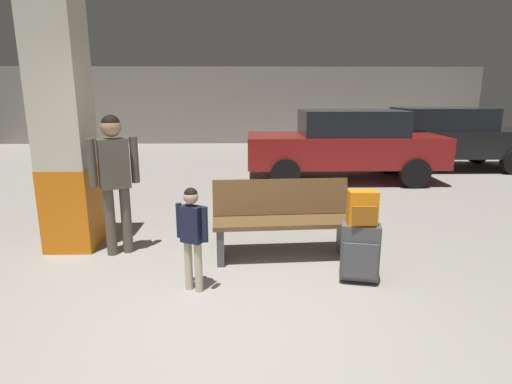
{
  "coord_description": "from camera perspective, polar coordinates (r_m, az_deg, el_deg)",
  "views": [
    {
      "loc": [
        0.17,
        -2.95,
        1.87
      ],
      "look_at": [
        0.28,
        1.3,
        0.85
      ],
      "focal_mm": 29.13,
      "sensor_mm": 36.0,
      "label": 1
    }
  ],
  "objects": [
    {
      "name": "ground_plane",
      "position": [
        7.21,
        -2.78,
        -1.98
      ],
      "size": [
        18.0,
        18.0,
        0.1
      ],
      "primitive_type": "cube",
      "color": "gray"
    },
    {
      "name": "garage_back_wall",
      "position": [
        15.81,
        -2.15,
        11.76
      ],
      "size": [
        18.0,
        0.12,
        2.8
      ],
      "primitive_type": "cube",
      "color": "gray",
      "rests_on": "ground_plane"
    },
    {
      "name": "structural_pillar",
      "position": [
        5.39,
        -24.96,
        8.88
      ],
      "size": [
        0.57,
        0.57,
        3.13
      ],
      "color": "orange",
      "rests_on": "ground_plane"
    },
    {
      "name": "bench",
      "position": [
        4.8,
        3.68,
        -3.85
      ],
      "size": [
        1.63,
        0.62,
        0.89
      ],
      "color": "brown",
      "rests_on": "ground_plane"
    },
    {
      "name": "suitcase",
      "position": [
        4.31,
        14.07,
        -7.97
      ],
      "size": [
        0.41,
        0.3,
        0.6
      ],
      "color": "#4C4C51",
      "rests_on": "ground_plane"
    },
    {
      "name": "backpack_bright",
      "position": [
        4.17,
        14.43,
        -2.21
      ],
      "size": [
        0.29,
        0.2,
        0.34
      ],
      "color": "orange",
      "rests_on": "suitcase"
    },
    {
      "name": "child",
      "position": [
        3.95,
        -8.77,
        -4.96
      ],
      "size": [
        0.31,
        0.26,
        1.02
      ],
      "color": "beige",
      "rests_on": "ground_plane"
    },
    {
      "name": "adult",
      "position": [
        5.01,
        -18.88,
        2.87
      ],
      "size": [
        0.51,
        0.32,
        1.63
      ],
      "color": "brown",
      "rests_on": "ground_plane"
    },
    {
      "name": "parked_car_side",
      "position": [
        11.45,
        24.43,
        6.95
      ],
      "size": [
        4.11,
        1.82,
        1.51
      ],
      "color": "black",
      "rests_on": "ground_plane"
    },
    {
      "name": "parked_car_near",
      "position": [
        9.22,
        12.06,
        6.55
      ],
      "size": [
        4.12,
        1.83,
        1.51
      ],
      "color": "maroon",
      "rests_on": "ground_plane"
    }
  ]
}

